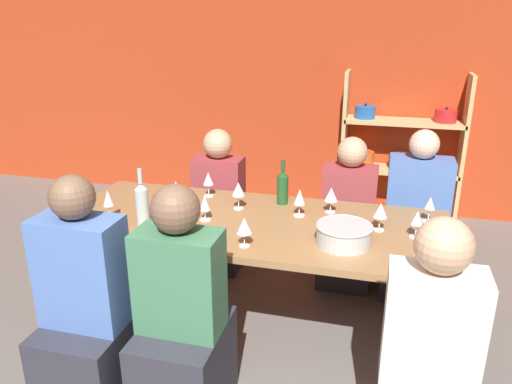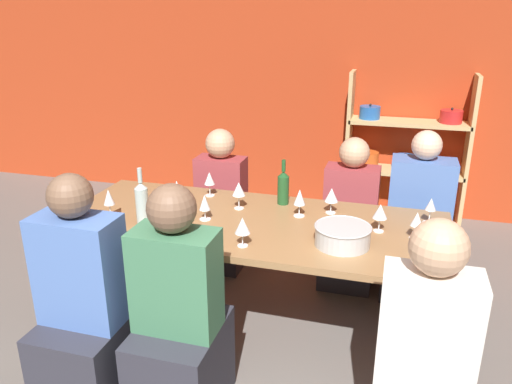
{
  "view_description": "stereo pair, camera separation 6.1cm",
  "coord_description": "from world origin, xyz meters",
  "px_view_note": "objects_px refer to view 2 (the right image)",
  "views": [
    {
      "loc": [
        0.58,
        -1.21,
        1.94
      ],
      "look_at": [
        -0.16,
        1.56,
        0.91
      ],
      "focal_mm": 35.0,
      "sensor_mm": 36.0,
      "label": 1
    },
    {
      "loc": [
        0.64,
        -1.19,
        1.94
      ],
      "look_at": [
        -0.16,
        1.56,
        0.91
      ],
      "focal_mm": 35.0,
      "sensor_mm": 36.0,
      "label": 2
    }
  ],
  "objects_px": {
    "wine_bottle_green": "(142,203)",
    "wine_glass_red_f": "(417,220)",
    "shelf_unit": "(403,166)",
    "person_far_b": "(416,235)",
    "person_near_a": "(87,322)",
    "wine_glass_empty_d": "(380,212)",
    "mixing_bowl": "(343,235)",
    "dining_table": "(251,234)",
    "person_far_a": "(222,215)",
    "wine_glass_empty_c": "(109,198)",
    "person_near_b": "(179,333)",
    "wine_glass_empty_a": "(300,198)",
    "wine_glass_red_a": "(331,196)",
    "wine_glass_red_d": "(177,189)",
    "wine_bottle_dark": "(283,187)",
    "wine_glass_empty_b": "(205,203)",
    "wine_glass_red_c": "(239,190)",
    "wine_glass_white_a": "(209,179)",
    "person_far_c": "(349,230)",
    "wine_glass_red_e": "(242,226)"
  },
  "relations": [
    {
      "from": "dining_table",
      "to": "wine_glass_empty_c",
      "type": "distance_m",
      "value": 0.89
    },
    {
      "from": "mixing_bowl",
      "to": "person_near_b",
      "type": "height_order",
      "value": "person_near_b"
    },
    {
      "from": "wine_glass_empty_a",
      "to": "mixing_bowl",
      "type": "bearing_deg",
      "value": -47.6
    },
    {
      "from": "dining_table",
      "to": "wine_bottle_dark",
      "type": "relative_size",
      "value": 7.77
    },
    {
      "from": "wine_bottle_dark",
      "to": "wine_glass_empty_b",
      "type": "bearing_deg",
      "value": -135.1
    },
    {
      "from": "dining_table",
      "to": "person_near_a",
      "type": "height_order",
      "value": "person_near_a"
    },
    {
      "from": "wine_glass_red_c",
      "to": "person_far_c",
      "type": "relative_size",
      "value": 0.16
    },
    {
      "from": "wine_glass_white_a",
      "to": "wine_glass_red_f",
      "type": "bearing_deg",
      "value": -13.92
    },
    {
      "from": "wine_glass_red_e",
      "to": "wine_bottle_green",
      "type": "bearing_deg",
      "value": 171.3
    },
    {
      "from": "mixing_bowl",
      "to": "wine_bottle_green",
      "type": "relative_size",
      "value": 0.87
    },
    {
      "from": "shelf_unit",
      "to": "wine_glass_red_f",
      "type": "height_order",
      "value": "shelf_unit"
    },
    {
      "from": "person_near_b",
      "to": "wine_bottle_dark",
      "type": "bearing_deg",
      "value": 76.88
    },
    {
      "from": "wine_glass_red_c",
      "to": "wine_glass_empty_a",
      "type": "bearing_deg",
      "value": -2.35
    },
    {
      "from": "person_far_c",
      "to": "wine_glass_empty_b",
      "type": "bearing_deg",
      "value": 47.62
    },
    {
      "from": "mixing_bowl",
      "to": "person_far_c",
      "type": "xyz_separation_m",
      "value": [
        -0.05,
        0.99,
        -0.4
      ]
    },
    {
      "from": "person_far_b",
      "to": "dining_table",
      "type": "bearing_deg",
      "value": 38.78
    },
    {
      "from": "person_far_c",
      "to": "wine_glass_red_f",
      "type": "bearing_deg",
      "value": 117.98
    },
    {
      "from": "wine_bottle_dark",
      "to": "person_near_a",
      "type": "distance_m",
      "value": 1.43
    },
    {
      "from": "dining_table",
      "to": "person_far_a",
      "type": "xyz_separation_m",
      "value": [
        -0.49,
        0.82,
        -0.26
      ]
    },
    {
      "from": "mixing_bowl",
      "to": "wine_glass_white_a",
      "type": "xyz_separation_m",
      "value": [
        -0.96,
        0.52,
        0.06
      ]
    },
    {
      "from": "mixing_bowl",
      "to": "wine_glass_red_f",
      "type": "relative_size",
      "value": 1.94
    },
    {
      "from": "wine_glass_empty_d",
      "to": "mixing_bowl",
      "type": "bearing_deg",
      "value": -127.36
    },
    {
      "from": "wine_glass_red_c",
      "to": "person_far_b",
      "type": "xyz_separation_m",
      "value": [
        1.13,
        0.63,
        -0.45
      ]
    },
    {
      "from": "wine_glass_red_e",
      "to": "wine_glass_red_f",
      "type": "distance_m",
      "value": 0.96
    },
    {
      "from": "mixing_bowl",
      "to": "wine_glass_empty_c",
      "type": "relative_size",
      "value": 1.67
    },
    {
      "from": "wine_bottle_green",
      "to": "wine_glass_red_f",
      "type": "bearing_deg",
      "value": 9.38
    },
    {
      "from": "wine_glass_empty_b",
      "to": "wine_glass_red_d",
      "type": "height_order",
      "value": "wine_glass_red_d"
    },
    {
      "from": "wine_bottle_dark",
      "to": "wine_glass_empty_d",
      "type": "distance_m",
      "value": 0.69
    },
    {
      "from": "wine_glass_empty_a",
      "to": "person_far_b",
      "type": "distance_m",
      "value": 1.07
    },
    {
      "from": "wine_glass_empty_a",
      "to": "wine_glass_red_a",
      "type": "bearing_deg",
      "value": 30.39
    },
    {
      "from": "wine_glass_red_d",
      "to": "wine_glass_empty_d",
      "type": "xyz_separation_m",
      "value": [
        1.28,
        -0.06,
        0.01
      ]
    },
    {
      "from": "person_near_a",
      "to": "wine_bottle_green",
      "type": "bearing_deg",
      "value": 85.97
    },
    {
      "from": "wine_bottle_green",
      "to": "wine_glass_red_e",
      "type": "height_order",
      "value": "wine_bottle_green"
    },
    {
      "from": "wine_glass_red_f",
      "to": "wine_glass_empty_a",
      "type": "bearing_deg",
      "value": 168.04
    },
    {
      "from": "person_far_a",
      "to": "wine_glass_empty_a",
      "type": "bearing_deg",
      "value": 138.63
    },
    {
      "from": "wine_bottle_green",
      "to": "person_near_b",
      "type": "distance_m",
      "value": 0.82
    },
    {
      "from": "wine_glass_empty_c",
      "to": "person_far_c",
      "type": "relative_size",
      "value": 0.17
    },
    {
      "from": "shelf_unit",
      "to": "person_far_b",
      "type": "bearing_deg",
      "value": -85.26
    },
    {
      "from": "wine_glass_red_d",
      "to": "wine_glass_red_e",
      "type": "height_order",
      "value": "wine_glass_red_d"
    },
    {
      "from": "dining_table",
      "to": "wine_glass_empty_c",
      "type": "relative_size",
      "value": 12.6
    },
    {
      "from": "wine_bottle_green",
      "to": "wine_glass_empty_a",
      "type": "height_order",
      "value": "wine_bottle_green"
    },
    {
      "from": "shelf_unit",
      "to": "mixing_bowl",
      "type": "bearing_deg",
      "value": -97.62
    },
    {
      "from": "wine_bottle_dark",
      "to": "wine_glass_empty_d",
      "type": "relative_size",
      "value": 1.8
    },
    {
      "from": "wine_glass_white_a",
      "to": "wine_glass_red_d",
      "type": "relative_size",
      "value": 1.0
    },
    {
      "from": "wine_glass_red_d",
      "to": "wine_bottle_dark",
      "type": "bearing_deg",
      "value": 18.45
    },
    {
      "from": "wine_glass_red_a",
      "to": "wine_glass_red_c",
      "type": "xyz_separation_m",
      "value": [
        -0.57,
        -0.09,
        0.01
      ]
    },
    {
      "from": "wine_glass_red_d",
      "to": "person_near_a",
      "type": "height_order",
      "value": "person_near_a"
    },
    {
      "from": "person_far_a",
      "to": "wine_glass_red_c",
      "type": "bearing_deg",
      "value": 118.97
    },
    {
      "from": "wine_glass_white_a",
      "to": "person_far_c",
      "type": "distance_m",
      "value": 1.13
    },
    {
      "from": "wine_bottle_dark",
      "to": "person_near_b",
      "type": "height_order",
      "value": "person_near_b"
    }
  ]
}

